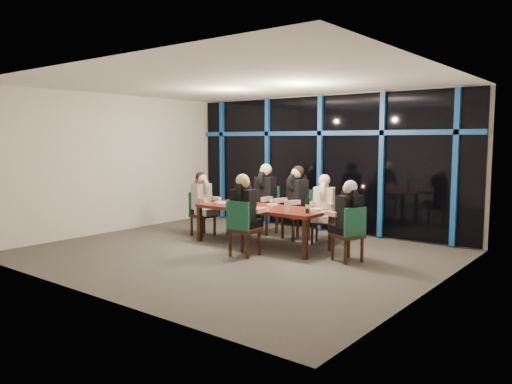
# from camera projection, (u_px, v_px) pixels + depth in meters

# --- Properties ---
(room) EXTENTS (7.04, 7.00, 3.02)m
(room) POSITION_uv_depth(u_px,v_px,m) (235.00, 139.00, 8.70)
(room) COLOR #524E48
(room) RESTS_ON ground
(window_wall) EXTENTS (6.86, 0.43, 2.94)m
(window_wall) POSITION_uv_depth(u_px,v_px,m) (321.00, 161.00, 11.03)
(window_wall) COLOR black
(window_wall) RESTS_ON ground
(dining_table) EXTENTS (2.60, 1.00, 0.75)m
(dining_table) POSITION_uv_depth(u_px,v_px,m) (263.00, 210.00, 9.46)
(dining_table) COLOR maroon
(dining_table) RESTS_ON ground
(chair_far_left) EXTENTS (0.50, 0.50, 1.03)m
(chair_far_left) POSITION_uv_depth(u_px,v_px,m) (267.00, 207.00, 10.74)
(chair_far_left) COLOR black
(chair_far_left) RESTS_ON ground
(chair_far_mid) EXTENTS (0.61, 0.61, 1.02)m
(chair_far_mid) POSITION_uv_depth(u_px,v_px,m) (299.00, 211.00, 10.13)
(chair_far_mid) COLOR black
(chair_far_mid) RESTS_ON ground
(chair_far_right) EXTENTS (0.53, 0.53, 0.92)m
(chair_far_right) POSITION_uv_depth(u_px,v_px,m) (324.00, 217.00, 9.73)
(chair_far_right) COLOR black
(chair_far_right) RESTS_ON ground
(chair_end_left) EXTENTS (0.47, 0.47, 0.92)m
(chair_end_left) POSITION_uv_depth(u_px,v_px,m) (200.00, 211.00, 10.54)
(chair_end_left) COLOR black
(chair_end_left) RESTS_ON ground
(chair_end_right) EXTENTS (0.57, 0.57, 0.93)m
(chair_end_right) POSITION_uv_depth(u_px,v_px,m) (351.00, 231.00, 8.19)
(chair_end_right) COLOR black
(chair_end_right) RESTS_ON ground
(chair_near_mid) EXTENTS (0.49, 0.49, 0.98)m
(chair_near_mid) POSITION_uv_depth(u_px,v_px,m) (242.00, 226.00, 8.59)
(chair_near_mid) COLOR black
(chair_near_mid) RESTS_ON ground
(diner_far_left) EXTENTS (0.52, 0.65, 1.00)m
(diner_far_left) POSITION_uv_depth(u_px,v_px,m) (264.00, 189.00, 10.63)
(diner_far_left) COLOR black
(diner_far_left) RESTS_ON ground
(diner_far_mid) EXTENTS (0.62, 0.70, 1.00)m
(diner_far_mid) POSITION_uv_depth(u_px,v_px,m) (296.00, 192.00, 10.05)
(diner_far_mid) COLOR black
(diner_far_mid) RESTS_ON ground
(diner_far_right) EXTENTS (0.54, 0.63, 0.90)m
(diner_far_right) POSITION_uv_depth(u_px,v_px,m) (324.00, 199.00, 9.62)
(diner_far_right) COLOR silver
(diner_far_right) RESTS_ON ground
(diner_end_left) EXTENTS (0.60, 0.48, 0.90)m
(diner_end_left) POSITION_uv_depth(u_px,v_px,m) (203.00, 194.00, 10.45)
(diner_end_left) COLOR black
(diner_end_left) RESTS_ON ground
(diner_end_right) EXTENTS (0.64, 0.58, 0.90)m
(diner_end_right) POSITION_uv_depth(u_px,v_px,m) (348.00, 209.00, 8.22)
(diner_end_right) COLOR black
(diner_end_right) RESTS_ON ground
(diner_near_mid) EXTENTS (0.51, 0.63, 0.95)m
(diner_near_mid) POSITION_uv_depth(u_px,v_px,m) (244.00, 203.00, 8.61)
(diner_near_mid) COLOR black
(diner_near_mid) RESTS_ON ground
(plate_far_left) EXTENTS (0.24, 0.24, 0.01)m
(plate_far_left) POSITION_uv_depth(u_px,v_px,m) (249.00, 202.00, 10.20)
(plate_far_left) COLOR white
(plate_far_left) RESTS_ON dining_table
(plate_far_mid) EXTENTS (0.24, 0.24, 0.01)m
(plate_far_mid) POSITION_uv_depth(u_px,v_px,m) (272.00, 204.00, 9.78)
(plate_far_mid) COLOR white
(plate_far_mid) RESTS_ON dining_table
(plate_far_right) EXTENTS (0.24, 0.24, 0.01)m
(plate_far_right) POSITION_uv_depth(u_px,v_px,m) (316.00, 209.00, 9.11)
(plate_far_right) COLOR white
(plate_far_right) RESTS_ON dining_table
(plate_end_left) EXTENTS (0.24, 0.24, 0.01)m
(plate_end_left) POSITION_uv_depth(u_px,v_px,m) (220.00, 202.00, 10.07)
(plate_end_left) COLOR white
(plate_end_left) RESTS_ON dining_table
(plate_end_right) EXTENTS (0.24, 0.24, 0.01)m
(plate_end_right) POSITION_uv_depth(u_px,v_px,m) (325.00, 212.00, 8.77)
(plate_end_right) COLOR white
(plate_end_right) RESTS_ON dining_table
(plate_near_mid) EXTENTS (0.24, 0.24, 0.01)m
(plate_near_mid) POSITION_uv_depth(u_px,v_px,m) (262.00, 209.00, 9.10)
(plate_near_mid) COLOR white
(plate_near_mid) RESTS_ON dining_table
(wine_bottle) EXTENTS (0.08, 0.08, 0.33)m
(wine_bottle) POSITION_uv_depth(u_px,v_px,m) (308.00, 206.00, 8.61)
(wine_bottle) COLOR black
(wine_bottle) RESTS_ON dining_table
(water_pitcher) EXTENTS (0.12, 0.11, 0.19)m
(water_pitcher) POSITION_uv_depth(u_px,v_px,m) (287.00, 206.00, 8.87)
(water_pitcher) COLOR silver
(water_pitcher) RESTS_ON dining_table
(tea_light) EXTENTS (0.05, 0.05, 0.03)m
(tea_light) POSITION_uv_depth(u_px,v_px,m) (254.00, 207.00, 9.37)
(tea_light) COLOR #FFAC4C
(tea_light) RESTS_ON dining_table
(wine_glass_a) EXTENTS (0.07, 0.07, 0.17)m
(wine_glass_a) POSITION_uv_depth(u_px,v_px,m) (246.00, 199.00, 9.64)
(wine_glass_a) COLOR white
(wine_glass_a) RESTS_ON dining_table
(wine_glass_b) EXTENTS (0.06, 0.06, 0.16)m
(wine_glass_b) POSITION_uv_depth(u_px,v_px,m) (272.00, 201.00, 9.37)
(wine_glass_b) COLOR silver
(wine_glass_b) RESTS_ON dining_table
(wine_glass_c) EXTENTS (0.06, 0.06, 0.16)m
(wine_glass_c) POSITION_uv_depth(u_px,v_px,m) (287.00, 203.00, 9.15)
(wine_glass_c) COLOR silver
(wine_glass_c) RESTS_ON dining_table
(wine_glass_d) EXTENTS (0.07, 0.07, 0.18)m
(wine_glass_d) POSITION_uv_depth(u_px,v_px,m) (234.00, 197.00, 9.90)
(wine_glass_d) COLOR silver
(wine_glass_d) RESTS_ON dining_table
(wine_glass_e) EXTENTS (0.06, 0.06, 0.16)m
(wine_glass_e) POSITION_uv_depth(u_px,v_px,m) (312.00, 204.00, 9.03)
(wine_glass_e) COLOR silver
(wine_glass_e) RESTS_ON dining_table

